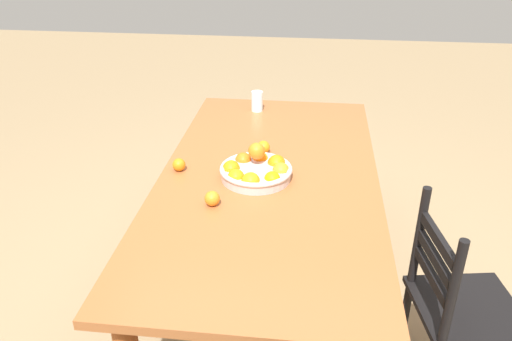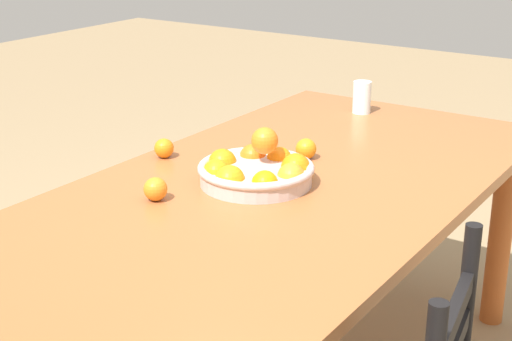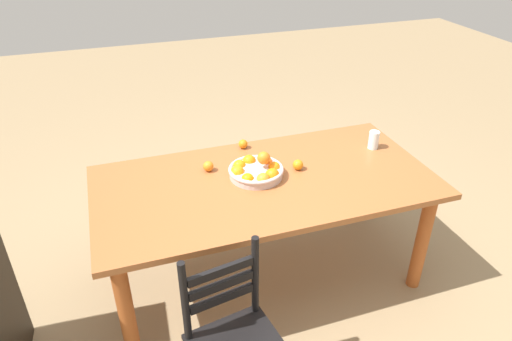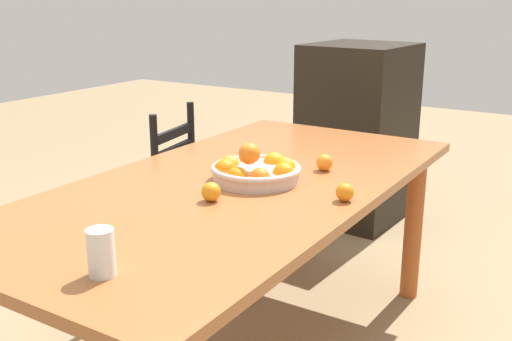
% 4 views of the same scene
% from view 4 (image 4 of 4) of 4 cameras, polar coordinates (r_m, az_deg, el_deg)
% --- Properties ---
extents(dining_table, '(2.02, 1.01, 0.76)m').
position_cam_4_polar(dining_table, '(2.27, -1.75, -3.40)').
color(dining_table, '#A05B2F').
rests_on(dining_table, ground).
extents(chair_near_window, '(0.47, 0.47, 0.89)m').
position_cam_4_polar(chair_near_window, '(3.14, -9.62, -2.31)').
color(chair_near_window, black).
rests_on(chair_near_window, ground).
extents(cabinet, '(0.66, 0.62, 1.12)m').
position_cam_4_polar(cabinet, '(3.94, 9.50, 3.48)').
color(cabinet, black).
rests_on(cabinet, ground).
extents(fruit_bowl, '(0.33, 0.33, 0.15)m').
position_cam_4_polar(fruit_bowl, '(2.23, -0.04, -0.03)').
color(fruit_bowl, beige).
rests_on(fruit_bowl, dining_table).
extents(orange_loose_0, '(0.06, 0.06, 0.06)m').
position_cam_4_polar(orange_loose_0, '(2.04, 8.35, -2.04)').
color(orange_loose_0, orange).
rests_on(orange_loose_0, dining_table).
extents(orange_loose_1, '(0.07, 0.07, 0.07)m').
position_cam_4_polar(orange_loose_1, '(2.02, -4.25, -2.01)').
color(orange_loose_1, orange).
rests_on(orange_loose_1, dining_table).
extents(orange_loose_2, '(0.06, 0.06, 0.06)m').
position_cam_4_polar(orange_loose_2, '(2.38, 6.46, 0.75)').
color(orange_loose_2, orange).
rests_on(orange_loose_2, dining_table).
extents(drinking_glass, '(0.07, 0.07, 0.12)m').
position_cam_4_polar(drinking_glass, '(1.54, -14.35, -7.48)').
color(drinking_glass, silver).
rests_on(drinking_glass, dining_table).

